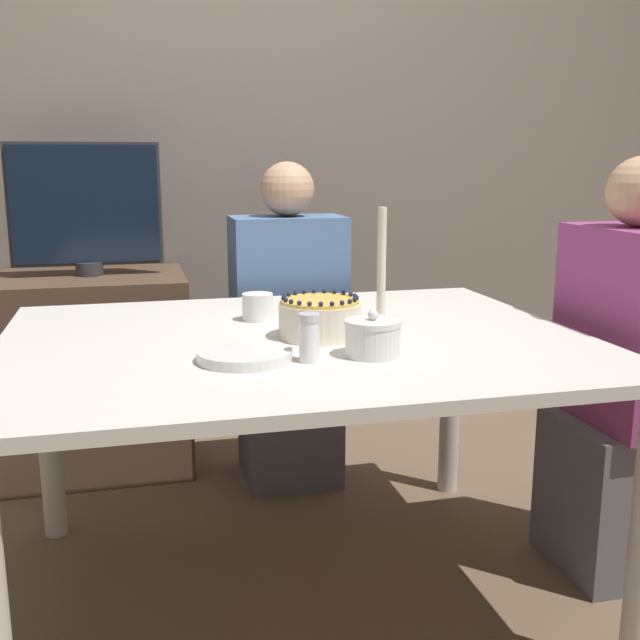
{
  "coord_description": "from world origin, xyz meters",
  "views": [
    {
      "loc": [
        -0.4,
        -1.82,
        1.17
      ],
      "look_at": [
        0.06,
        -0.02,
        0.78
      ],
      "focal_mm": 42.0,
      "sensor_mm": 36.0,
      "label": 1
    }
  ],
  "objects_px": {
    "person_man_blue_shirt": "(289,346)",
    "tv_monitor": "(86,207)",
    "candle": "(381,283)",
    "person_woman_floral": "(624,399)",
    "sugar_bowl": "(373,338)",
    "sugar_shaker": "(309,338)",
    "cake": "(320,318)"
  },
  "relations": [
    {
      "from": "candle",
      "to": "tv_monitor",
      "type": "relative_size",
      "value": 0.6
    },
    {
      "from": "person_woman_floral",
      "to": "sugar_bowl",
      "type": "bearing_deg",
      "value": 101.53
    },
    {
      "from": "sugar_bowl",
      "to": "candle",
      "type": "bearing_deg",
      "value": 66.36
    },
    {
      "from": "person_woman_floral",
      "to": "tv_monitor",
      "type": "relative_size",
      "value": 2.16
    },
    {
      "from": "sugar_bowl",
      "to": "sugar_shaker",
      "type": "xyz_separation_m",
      "value": [
        -0.15,
        -0.02,
        0.01
      ]
    },
    {
      "from": "candle",
      "to": "tv_monitor",
      "type": "height_order",
      "value": "tv_monitor"
    },
    {
      "from": "sugar_bowl",
      "to": "candle",
      "type": "xyz_separation_m",
      "value": [
        0.08,
        0.19,
        0.09
      ]
    },
    {
      "from": "sugar_shaker",
      "to": "person_man_blue_shirt",
      "type": "xyz_separation_m",
      "value": [
        0.17,
        1.03,
        -0.28
      ]
    },
    {
      "from": "person_man_blue_shirt",
      "to": "tv_monitor",
      "type": "distance_m",
      "value": 0.91
    },
    {
      "from": "tv_monitor",
      "to": "cake",
      "type": "bearing_deg",
      "value": -61.31
    },
    {
      "from": "sugar_bowl",
      "to": "candle",
      "type": "height_order",
      "value": "candle"
    },
    {
      "from": "person_man_blue_shirt",
      "to": "person_woman_floral",
      "type": "relative_size",
      "value": 0.99
    },
    {
      "from": "person_woman_floral",
      "to": "tv_monitor",
      "type": "xyz_separation_m",
      "value": [
        -1.49,
        1.16,
        0.49
      ]
    },
    {
      "from": "sugar_bowl",
      "to": "candle",
      "type": "relative_size",
      "value": 0.4
    },
    {
      "from": "sugar_shaker",
      "to": "tv_monitor",
      "type": "xyz_separation_m",
      "value": [
        -0.53,
        1.34,
        0.22
      ]
    },
    {
      "from": "sugar_shaker",
      "to": "cake",
      "type": "bearing_deg",
      "value": 69.99
    },
    {
      "from": "person_man_blue_shirt",
      "to": "person_woman_floral",
      "type": "height_order",
      "value": "person_woman_floral"
    },
    {
      "from": "sugar_shaker",
      "to": "person_woman_floral",
      "type": "relative_size",
      "value": 0.09
    },
    {
      "from": "sugar_shaker",
      "to": "person_woman_floral",
      "type": "distance_m",
      "value": 1.01
    },
    {
      "from": "tv_monitor",
      "to": "candle",
      "type": "bearing_deg",
      "value": -55.87
    },
    {
      "from": "sugar_bowl",
      "to": "tv_monitor",
      "type": "bearing_deg",
      "value": 117.25
    },
    {
      "from": "sugar_shaker",
      "to": "person_man_blue_shirt",
      "type": "relative_size",
      "value": 0.09
    },
    {
      "from": "tv_monitor",
      "to": "person_man_blue_shirt",
      "type": "bearing_deg",
      "value": -23.61
    },
    {
      "from": "cake",
      "to": "candle",
      "type": "height_order",
      "value": "candle"
    },
    {
      "from": "candle",
      "to": "person_man_blue_shirt",
      "type": "bearing_deg",
      "value": 94.83
    },
    {
      "from": "tv_monitor",
      "to": "sugar_bowl",
      "type": "bearing_deg",
      "value": -62.75
    },
    {
      "from": "candle",
      "to": "person_man_blue_shirt",
      "type": "xyz_separation_m",
      "value": [
        -0.07,
        0.83,
        -0.36
      ]
    },
    {
      "from": "sugar_shaker",
      "to": "candle",
      "type": "relative_size",
      "value": 0.34
    },
    {
      "from": "cake",
      "to": "person_man_blue_shirt",
      "type": "bearing_deg",
      "value": 83.92
    },
    {
      "from": "cake",
      "to": "sugar_bowl",
      "type": "xyz_separation_m",
      "value": [
        0.07,
        -0.21,
        -0.01
      ]
    },
    {
      "from": "candle",
      "to": "person_woman_floral",
      "type": "bearing_deg",
      "value": -2.29
    },
    {
      "from": "cake",
      "to": "sugar_shaker",
      "type": "xyz_separation_m",
      "value": [
        -0.08,
        -0.22,
        0.01
      ]
    }
  ]
}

